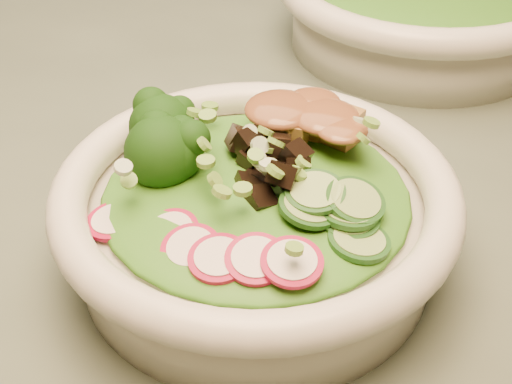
% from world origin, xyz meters
% --- Properties ---
extents(dining_table, '(1.20, 0.80, 0.75)m').
position_xyz_m(dining_table, '(0.00, 0.00, 0.64)').
color(dining_table, black).
rests_on(dining_table, ground).
extents(salad_bowl, '(0.24, 0.24, 0.07)m').
position_xyz_m(salad_bowl, '(-0.07, -0.08, 0.79)').
color(salad_bowl, silver).
rests_on(salad_bowl, dining_table).
extents(side_bowl, '(0.27, 0.27, 0.07)m').
position_xyz_m(side_bowl, '(-0.08, 0.26, 0.79)').
color(side_bowl, silver).
rests_on(side_bowl, dining_table).
extents(lettuce_bed, '(0.18, 0.18, 0.02)m').
position_xyz_m(lettuce_bed, '(-0.07, -0.08, 0.80)').
color(lettuce_bed, '#1E6B16').
rests_on(lettuce_bed, salad_bowl).
extents(broccoli_florets, '(0.08, 0.07, 0.04)m').
position_xyz_m(broccoli_florets, '(-0.13, -0.09, 0.82)').
color(broccoli_florets, black).
rests_on(broccoli_florets, salad_bowl).
extents(radish_slices, '(0.10, 0.05, 0.02)m').
position_xyz_m(radish_slices, '(-0.07, -0.14, 0.81)').
color(radish_slices, maroon).
rests_on(radish_slices, salad_bowl).
extents(cucumber_slices, '(0.07, 0.07, 0.03)m').
position_xyz_m(cucumber_slices, '(-0.02, -0.08, 0.82)').
color(cucumber_slices, '#8AB061').
rests_on(cucumber_slices, salad_bowl).
extents(mushroom_heap, '(0.07, 0.07, 0.04)m').
position_xyz_m(mushroom_heap, '(-0.07, -0.07, 0.82)').
color(mushroom_heap, black).
rests_on(mushroom_heap, salad_bowl).
extents(tofu_cubes, '(0.09, 0.07, 0.03)m').
position_xyz_m(tofu_cubes, '(-0.07, -0.03, 0.82)').
color(tofu_cubes, olive).
rests_on(tofu_cubes, salad_bowl).
extents(peanut_sauce, '(0.06, 0.05, 0.01)m').
position_xyz_m(peanut_sauce, '(-0.07, -0.03, 0.83)').
color(peanut_sauce, brown).
rests_on(peanut_sauce, tofu_cubes).
extents(scallion_garnish, '(0.17, 0.17, 0.02)m').
position_xyz_m(scallion_garnish, '(-0.07, -0.08, 0.83)').
color(scallion_garnish, '#6CA239').
rests_on(scallion_garnish, salad_bowl).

